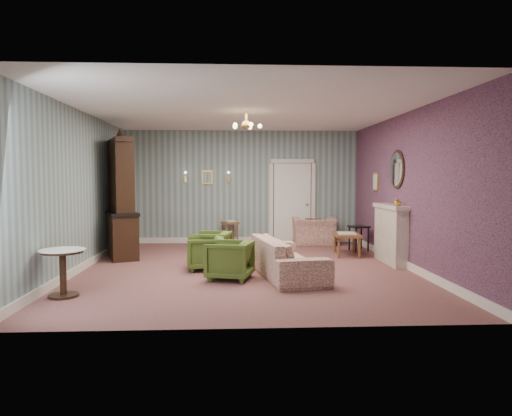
{
  "coord_description": "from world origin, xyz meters",
  "views": [
    {
      "loc": [
        -0.27,
        -8.62,
        1.68
      ],
      "look_at": [
        0.2,
        0.4,
        1.1
      ],
      "focal_mm": 32.83,
      "sensor_mm": 36.0,
      "label": 1
    }
  ],
  "objects": [
    {
      "name": "wingback_chair",
      "position": [
        1.8,
        3.01,
        0.46
      ],
      "size": [
        1.07,
        0.71,
        0.92
      ],
      "primitive_type": "imported",
      "rotation": [
        0.0,
        0.0,
        3.11
      ],
      "color": "brown",
      "rests_on": "floor"
    },
    {
      "name": "nesting_table",
      "position": [
        -0.32,
        3.15,
        0.31
      ],
      "size": [
        0.49,
        0.56,
        0.63
      ],
      "primitive_type": null,
      "rotation": [
        0.0,
        0.0,
        0.27
      ],
      "color": "brown",
      "rests_on": "floor"
    },
    {
      "name": "floor",
      "position": [
        0.0,
        0.0,
        0.0
      ],
      "size": [
        7.0,
        7.0,
        0.0
      ],
      "primitive_type": "plane",
      "color": "brown",
      "rests_on": "ground"
    },
    {
      "name": "sconce_right",
      "position": [
        -0.35,
        3.44,
        1.7
      ],
      "size": [
        0.16,
        0.12,
        0.3
      ],
      "primitive_type": null,
      "color": "gold",
      "rests_on": "wall_back"
    },
    {
      "name": "side_table_black",
      "position": [
        2.65,
        1.94,
        0.29
      ],
      "size": [
        0.47,
        0.47,
        0.58
      ],
      "primitive_type": null,
      "rotation": [
        0.0,
        0.0,
        0.25
      ],
      "color": "black",
      "rests_on": "floor"
    },
    {
      "name": "wall_right_floral",
      "position": [
        2.98,
        0.0,
        1.45
      ],
      "size": [
        0.0,
        7.0,
        7.0
      ],
      "primitive_type": "plane",
      "rotation": [
        1.57,
        0.0,
        -1.57
      ],
      "color": "#A25162",
      "rests_on": "ground"
    },
    {
      "name": "burgundy_cushion",
      "position": [
        1.75,
        2.86,
        0.48
      ],
      "size": [
        0.41,
        0.28,
        0.39
      ],
      "primitive_type": "cube",
      "rotation": [
        0.17,
        0.0,
        -0.35
      ],
      "color": "#5C1B17",
      "rests_on": "wingback_chair"
    },
    {
      "name": "ceiling",
      "position": [
        0.0,
        0.0,
        2.9
      ],
      "size": [
        7.0,
        7.0,
        0.0
      ],
      "primitive_type": "plane",
      "rotation": [
        3.14,
        0.0,
        0.0
      ],
      "color": "white",
      "rests_on": "ground"
    },
    {
      "name": "wall_back",
      "position": [
        0.0,
        3.5,
        1.45
      ],
      "size": [
        6.0,
        0.0,
        6.0
      ],
      "primitive_type": "plane",
      "rotation": [
        1.57,
        0.0,
        0.0
      ],
      "color": "slate",
      "rests_on": "ground"
    },
    {
      "name": "mantel_vase",
      "position": [
        2.84,
        0.0,
        1.23
      ],
      "size": [
        0.15,
        0.15,
        0.15
      ],
      "primitive_type": "imported",
      "color": "gold",
      "rests_on": "fireplace"
    },
    {
      "name": "olive_chair_a",
      "position": [
        -0.31,
        -0.94,
        0.35
      ],
      "size": [
        0.81,
        0.84,
        0.71
      ],
      "primitive_type": "imported",
      "rotation": [
        0.0,
        0.0,
        -1.84
      ],
      "color": "#455C20",
      "rests_on": "floor"
    },
    {
      "name": "dresser",
      "position": [
        -2.65,
        1.46,
        1.33
      ],
      "size": [
        1.1,
        1.69,
        2.66
      ],
      "primitive_type": null,
      "rotation": [
        0.0,
        0.0,
        0.37
      ],
      "color": "black",
      "rests_on": "floor"
    },
    {
      "name": "olive_chair_c",
      "position": [
        -0.67,
        0.49,
        0.35
      ],
      "size": [
        0.77,
        0.8,
        0.71
      ],
      "primitive_type": "imported",
      "rotation": [
        0.0,
        0.0,
        -1.77
      ],
      "color": "#455C20",
      "rests_on": "floor"
    },
    {
      "name": "olive_chair_b",
      "position": [
        -0.76,
        -0.09,
        0.34
      ],
      "size": [
        0.66,
        0.7,
        0.67
      ],
      "primitive_type": "imported",
      "rotation": [
        0.0,
        0.0,
        -1.49
      ],
      "color": "#455C20",
      "rests_on": "floor"
    },
    {
      "name": "gilt_mirror_back",
      "position": [
        -0.9,
        3.46,
        1.7
      ],
      "size": [
        0.28,
        0.06,
        0.36
      ],
      "primitive_type": null,
      "color": "gold",
      "rests_on": "wall_back"
    },
    {
      "name": "framed_print",
      "position": [
        2.97,
        1.75,
        1.6
      ],
      "size": [
        0.04,
        0.34,
        0.42
      ],
      "primitive_type": null,
      "color": "gold",
      "rests_on": "wall_right"
    },
    {
      "name": "coffee_table",
      "position": [
        2.23,
        1.36,
        0.24
      ],
      "size": [
        0.63,
        1.01,
        0.49
      ],
      "primitive_type": null,
      "rotation": [
        0.0,
        0.0,
        -0.11
      ],
      "color": "brown",
      "rests_on": "floor"
    },
    {
      "name": "wall_left",
      "position": [
        -3.0,
        0.0,
        1.45
      ],
      "size": [
        0.0,
        7.0,
        7.0
      ],
      "primitive_type": "plane",
      "rotation": [
        1.57,
        0.0,
        1.57
      ],
      "color": "slate",
      "rests_on": "ground"
    },
    {
      "name": "sconce_left",
      "position": [
        -1.45,
        3.44,
        1.7
      ],
      "size": [
        0.16,
        0.12,
        0.3
      ],
      "primitive_type": null,
      "color": "gold",
      "rests_on": "wall_back"
    },
    {
      "name": "wall_right",
      "position": [
        3.0,
        0.0,
        1.45
      ],
      "size": [
        0.0,
        7.0,
        7.0
      ],
      "primitive_type": "plane",
      "rotation": [
        1.57,
        0.0,
        -1.57
      ],
      "color": "slate",
      "rests_on": "ground"
    },
    {
      "name": "fireplace",
      "position": [
        2.86,
        0.4,
        0.58
      ],
      "size": [
        0.3,
        1.4,
        1.16
      ],
      "primitive_type": null,
      "color": "beige",
      "rests_on": "floor"
    },
    {
      "name": "wall_front",
      "position": [
        0.0,
        -3.5,
        1.45
      ],
      "size": [
        6.0,
        0.0,
        6.0
      ],
      "primitive_type": "plane",
      "rotation": [
        -1.57,
        0.0,
        0.0
      ],
      "color": "slate",
      "rests_on": "ground"
    },
    {
      "name": "door",
      "position": [
        1.3,
        3.46,
        1.08
      ],
      "size": [
        1.12,
        0.12,
        2.16
      ],
      "primitive_type": null,
      "color": "white",
      "rests_on": "floor"
    },
    {
      "name": "oval_mirror",
      "position": [
        2.96,
        0.4,
        1.85
      ],
      "size": [
        0.04,
        0.76,
        0.84
      ],
      "primitive_type": null,
      "color": "white",
      "rests_on": "wall_right"
    },
    {
      "name": "pedestal_table",
      "position": [
        -2.65,
        -1.97,
        0.34
      ],
      "size": [
        0.67,
        0.67,
        0.68
      ],
      "primitive_type": null,
      "rotation": [
        0.0,
        0.0,
        -0.07
      ],
      "color": "black",
      "rests_on": "floor"
    },
    {
      "name": "sofa_chintz",
      "position": [
        0.67,
        -0.7,
        0.43
      ],
      "size": [
        1.0,
        2.3,
        0.87
      ],
      "primitive_type": "imported",
      "rotation": [
        0.0,
        0.0,
        1.73
      ],
      "color": "brown",
      "rests_on": "floor"
    },
    {
      "name": "chandelier",
      "position": [
        0.0,
        0.0,
        2.63
      ],
      "size": [
        0.56,
        0.56,
        0.36
      ],
      "primitive_type": null,
      "color": "gold",
      "rests_on": "ceiling"
    }
  ]
}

